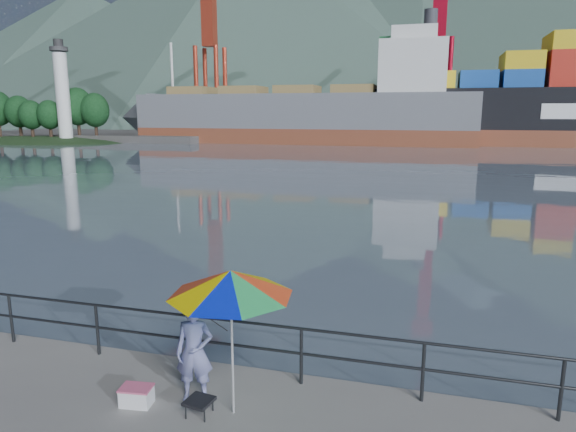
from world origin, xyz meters
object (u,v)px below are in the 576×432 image
object	(u,v)px
fisherman	(194,352)
bulk_carrier	(314,114)
beach_umbrella	(231,283)
cooler_bag	(137,397)

from	to	relation	value
fisherman	bulk_carrier	size ratio (longest dim) A/B	0.03
beach_umbrella	cooler_bag	world-z (taller)	beach_umbrella
fisherman	cooler_bag	bearing A→B (deg)	-168.35
fisherman	cooler_bag	world-z (taller)	fisherman
cooler_bag	bulk_carrier	xyz separation A→B (m)	(-12.87, 69.39, 4.01)
fisherman	bulk_carrier	distance (m)	70.41
beach_umbrella	cooler_bag	bearing A→B (deg)	-172.40
fisherman	beach_umbrella	world-z (taller)	beach_umbrella
cooler_bag	beach_umbrella	bearing A→B (deg)	0.15
beach_umbrella	cooler_bag	distance (m)	2.52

